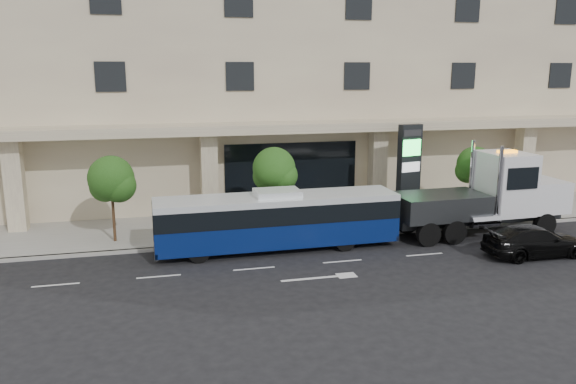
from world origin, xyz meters
The scene contains 11 objects.
ground centered at (0.00, 0.00, 0.00)m, with size 120.00×120.00×0.00m, color black.
sidewalk centered at (0.00, 5.00, 0.07)m, with size 120.00×6.00×0.15m, color gray.
curb centered at (0.00, 2.00, 0.07)m, with size 120.00×0.30×0.15m, color gray.
convention_center centered at (0.00, 15.42, 9.97)m, with size 60.00×17.60×20.00m.
tree_left centered at (-9.97, 3.59, 3.11)m, with size 2.27×2.20×4.22m.
tree_mid centered at (-1.97, 3.59, 3.26)m, with size 2.28×2.20×4.38m.
tree_right centered at (9.53, 3.59, 3.04)m, with size 2.10×2.00×4.04m.
city_bus centered at (-2.44, 0.88, 1.47)m, with size 11.46×2.52×2.90m.
tow_truck centered at (8.68, 0.89, 1.96)m, with size 10.48×2.85×4.77m.
black_sedan centered at (8.82, -2.81, 0.70)m, with size 1.97×4.83×1.40m, color black.
signage_pylon centered at (5.69, 4.00, 2.86)m, with size 1.39×0.76×5.32m.
Camera 1 is at (-7.94, -24.05, 8.37)m, focal length 35.00 mm.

